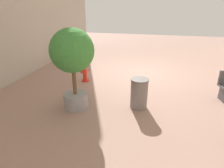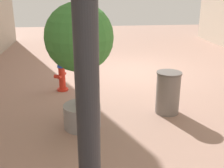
{
  "view_description": "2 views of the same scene",
  "coord_description": "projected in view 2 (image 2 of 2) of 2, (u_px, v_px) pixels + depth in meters",
  "views": [
    {
      "loc": [
        -0.55,
        8.5,
        2.95
      ],
      "look_at": [
        0.83,
        2.55,
        0.43
      ],
      "focal_mm": 31.88,
      "sensor_mm": 36.0,
      "label": 1
    },
    {
      "loc": [
        1.71,
        8.41,
        2.54
      ],
      "look_at": [
        1.03,
        2.8,
        0.58
      ],
      "focal_mm": 44.04,
      "sensor_mm": 36.0,
      "label": 2
    }
  ],
  "objects": [
    {
      "name": "fire_hydrant",
      "position": [
        62.0,
        75.0,
        7.13
      ],
      "size": [
        0.36,
        0.39,
        0.84
      ],
      "color": "red",
      "rests_on": "ground_plane"
    },
    {
      "name": "planter_tree",
      "position": [
        80.0,
        47.0,
        4.84
      ],
      "size": [
        1.22,
        1.22,
        2.35
      ],
      "color": "gray",
      "rests_on": "ground_plane"
    },
    {
      "name": "ground_plane",
      "position": [
        133.0,
        72.0,
        8.91
      ],
      "size": [
        23.4,
        23.4,
        0.0
      ],
      "primitive_type": "plane",
      "color": "#9E7A6B"
    },
    {
      "name": "trash_bin",
      "position": [
        168.0,
        93.0,
        5.83
      ],
      "size": [
        0.53,
        0.53,
        0.91
      ],
      "color": "slate",
      "rests_on": "ground_plane"
    }
  ]
}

